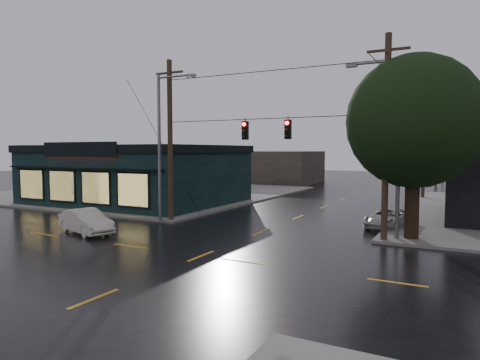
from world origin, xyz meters
The scene contains 15 objects.
ground_plane centered at (0.00, 0.00, 0.00)m, with size 160.00×160.00×0.00m, color black.
sidewalk_nw centered at (-20.00, 20.00, 0.07)m, with size 28.00×28.00×0.15m, color slate.
pizza_shop centered at (-15.00, 12.94, 2.56)m, with size 16.30×12.34×4.90m.
corner_tree centered at (7.65, 7.53, 5.95)m, with size 6.62×6.62×9.13m.
utility_pole_nw centered at (-6.50, 6.50, 0.00)m, with size 2.00×0.32×10.15m, color #322416, non-canonical shape.
utility_pole_ne centered at (6.50, 6.50, 0.00)m, with size 2.00×0.32×10.15m, color #322416, non-canonical shape.
utility_pole_far_a centered at (6.50, 28.00, 0.00)m, with size 2.00×0.32×9.65m, color #322416, non-canonical shape.
utility_pole_far_b centered at (6.50, 48.00, 0.00)m, with size 2.00×0.32×9.15m, color #322416, non-canonical shape.
utility_pole_far_c centered at (6.50, 68.00, 0.00)m, with size 2.00×0.32×9.15m, color #322416, non-canonical shape.
span_signal_assembly centered at (0.10, 6.50, 5.70)m, with size 13.00×0.48×1.23m.
streetlight_nw centered at (-6.80, 5.80, 0.00)m, with size 5.40×0.30×9.15m, color slate, non-canonical shape.
streetlight_ne centered at (7.00, 7.20, 0.00)m, with size 5.40×0.30×9.15m, color slate, non-canonical shape.
bg_building_west centered at (-14.00, 40.00, 2.20)m, with size 12.00×10.00×4.40m, color #352A26.
sedan_cream centered at (-8.32, 1.28, 0.66)m, with size 1.41×4.03×1.33m, color beige.
suv_silver centered at (6.00, 10.87, 0.56)m, with size 1.86×4.04×1.12m, color #B8B8AA.
Camera 1 is at (9.94, -15.25, 4.55)m, focal length 32.00 mm.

